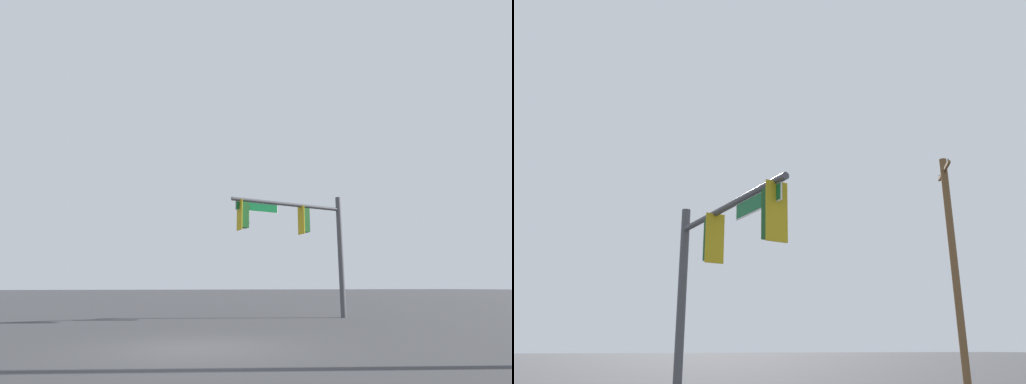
# 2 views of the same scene
# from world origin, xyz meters

# --- Properties ---
(ground_plane) EXTENTS (400.00, 400.00, 0.00)m
(ground_plane) POSITION_xyz_m (0.00, 0.00, 0.00)
(ground_plane) COLOR #38383A
(signal_pole_near) EXTENTS (5.70, 1.07, 5.61)m
(signal_pole_near) POSITION_xyz_m (-6.11, -6.87, 3.84)
(signal_pole_near) COLOR #47474C
(signal_pole_near) RESTS_ON ground_plane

